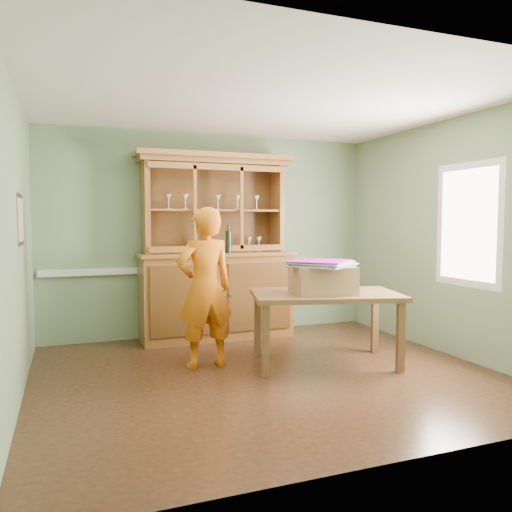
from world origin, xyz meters
name	(u,v)px	position (x,y,z in m)	size (l,w,h in m)	color
floor	(267,374)	(0.00, 0.00, 0.00)	(4.50, 4.50, 0.00)	#4E2D19
ceiling	(268,101)	(0.00, 0.00, 2.70)	(4.50, 4.50, 0.00)	white
wall_back	(212,235)	(0.00, 2.00, 1.35)	(4.50, 4.50, 0.00)	gray
wall_left	(16,244)	(-2.25, 0.00, 1.35)	(4.00, 4.00, 0.00)	gray
wall_right	(449,238)	(2.25, 0.00, 1.35)	(4.00, 4.00, 0.00)	gray
wall_front	(389,252)	(0.00, -2.00, 1.35)	(4.50, 4.50, 0.00)	gray
chair_rail	(213,268)	(0.00, 1.98, 0.90)	(4.41, 0.05, 0.08)	white
framed_map	(21,220)	(-2.23, 0.30, 1.55)	(0.03, 0.60, 0.46)	black
window_panel	(468,225)	(2.23, -0.30, 1.50)	(0.03, 0.96, 1.36)	white
china_hutch	(216,274)	(-0.04, 1.73, 0.84)	(2.05, 0.68, 2.41)	brown
dining_table	(325,301)	(0.72, 0.13, 0.68)	(1.73, 1.29, 0.77)	brown
cardboard_box	(322,280)	(0.66, 0.08, 0.92)	(0.62, 0.50, 0.29)	#916E4B
kite_stack	(323,264)	(0.65, 0.04, 1.09)	(0.77, 0.77, 0.06)	purple
person	(205,288)	(-0.51, 0.48, 0.84)	(0.61, 0.40, 1.68)	orange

